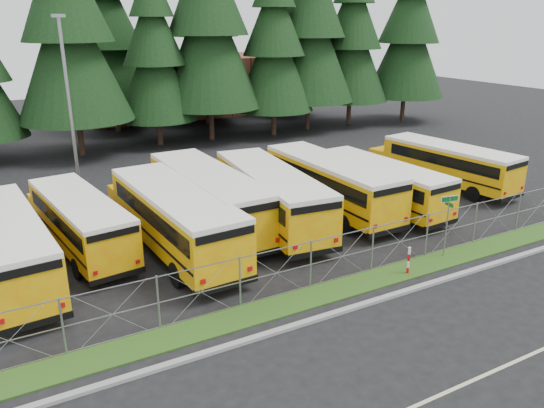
{
  "coord_description": "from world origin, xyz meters",
  "views": [
    {
      "loc": [
        -14.19,
        -16.35,
        9.89
      ],
      "look_at": [
        -2.93,
        4.0,
        1.74
      ],
      "focal_mm": 35.0,
      "sensor_mm": 36.0,
      "label": 1
    }
  ],
  "objects_px": {
    "striped_bollard": "(408,261)",
    "bus_3": "(206,199)",
    "bus_1": "(79,223)",
    "light_standard": "(69,100)",
    "bus_6": "(377,185)",
    "bus_east": "(444,165)",
    "bus_5": "(327,185)",
    "bus_0": "(6,248)",
    "bus_2": "(172,220)",
    "street_sign": "(448,213)",
    "bus_4": "(268,197)"
  },
  "relations": [
    {
      "from": "bus_2",
      "to": "bus_east",
      "type": "distance_m",
      "value": 17.96
    },
    {
      "from": "bus_2",
      "to": "bus_3",
      "type": "bearing_deg",
      "value": 35.58
    },
    {
      "from": "bus_0",
      "to": "striped_bollard",
      "type": "xyz_separation_m",
      "value": [
        14.23,
        -7.25,
        -0.8
      ]
    },
    {
      "from": "bus_0",
      "to": "street_sign",
      "type": "distance_m",
      "value": 18.1
    },
    {
      "from": "bus_0",
      "to": "bus_6",
      "type": "xyz_separation_m",
      "value": [
        18.33,
        -0.23,
        -0.09
      ]
    },
    {
      "from": "bus_2",
      "to": "bus_6",
      "type": "bearing_deg",
      "value": -2.47
    },
    {
      "from": "bus_2",
      "to": "bus_4",
      "type": "height_order",
      "value": "bus_2"
    },
    {
      "from": "bus_5",
      "to": "bus_6",
      "type": "distance_m",
      "value": 2.83
    },
    {
      "from": "bus_0",
      "to": "light_standard",
      "type": "relative_size",
      "value": 1.05
    },
    {
      "from": "bus_4",
      "to": "street_sign",
      "type": "height_order",
      "value": "bus_4"
    },
    {
      "from": "bus_1",
      "to": "bus_3",
      "type": "xyz_separation_m",
      "value": [
        6.03,
        -0.22,
        0.21
      ]
    },
    {
      "from": "bus_0",
      "to": "bus_5",
      "type": "height_order",
      "value": "bus_5"
    },
    {
      "from": "bus_east",
      "to": "bus_6",
      "type": "bearing_deg",
      "value": -177.13
    },
    {
      "from": "bus_0",
      "to": "bus_4",
      "type": "relative_size",
      "value": 0.95
    },
    {
      "from": "light_standard",
      "to": "bus_0",
      "type": "bearing_deg",
      "value": -113.01
    },
    {
      "from": "bus_1",
      "to": "bus_3",
      "type": "height_order",
      "value": "bus_3"
    },
    {
      "from": "bus_6",
      "to": "bus_3",
      "type": "bearing_deg",
      "value": 165.16
    },
    {
      "from": "bus_6",
      "to": "light_standard",
      "type": "distance_m",
      "value": 18.07
    },
    {
      "from": "bus_east",
      "to": "striped_bollard",
      "type": "bearing_deg",
      "value": -149.14
    },
    {
      "from": "bus_east",
      "to": "street_sign",
      "type": "distance_m",
      "value": 10.91
    },
    {
      "from": "bus_5",
      "to": "bus_6",
      "type": "relative_size",
      "value": 1.11
    },
    {
      "from": "street_sign",
      "to": "light_standard",
      "type": "relative_size",
      "value": 0.28
    },
    {
      "from": "bus_1",
      "to": "light_standard",
      "type": "relative_size",
      "value": 0.97
    },
    {
      "from": "bus_1",
      "to": "bus_6",
      "type": "bearing_deg",
      "value": -14.87
    },
    {
      "from": "bus_1",
      "to": "bus_2",
      "type": "bearing_deg",
      "value": -38.32
    },
    {
      "from": "bus_3",
      "to": "bus_0",
      "type": "bearing_deg",
      "value": -171.43
    },
    {
      "from": "bus_6",
      "to": "light_standard",
      "type": "height_order",
      "value": "light_standard"
    },
    {
      "from": "bus_1",
      "to": "light_standard",
      "type": "xyz_separation_m",
      "value": [
        1.49,
        8.85,
        4.22
      ]
    },
    {
      "from": "bus_6",
      "to": "bus_east",
      "type": "relative_size",
      "value": 0.99
    },
    {
      "from": "bus_0",
      "to": "bus_2",
      "type": "xyz_separation_m",
      "value": [
        6.63,
        -0.38,
        0.09
      ]
    },
    {
      "from": "bus_5",
      "to": "striped_bollard",
      "type": "distance_m",
      "value": 8.15
    },
    {
      "from": "bus_6",
      "to": "bus_east",
      "type": "xyz_separation_m",
      "value": [
        6.22,
        1.13,
        0.02
      ]
    },
    {
      "from": "bus_3",
      "to": "bus_6",
      "type": "distance_m",
      "value": 9.45
    },
    {
      "from": "bus_5",
      "to": "light_standard",
      "type": "relative_size",
      "value": 1.09
    },
    {
      "from": "bus_2",
      "to": "striped_bollard",
      "type": "distance_m",
      "value": 10.28
    },
    {
      "from": "bus_1",
      "to": "street_sign",
      "type": "xyz_separation_m",
      "value": [
        13.76,
        -8.51,
        0.75
      ]
    },
    {
      "from": "bus_5",
      "to": "street_sign",
      "type": "xyz_separation_m",
      "value": [
        1.13,
        -7.45,
        0.59
      ]
    },
    {
      "from": "street_sign",
      "to": "bus_5",
      "type": "bearing_deg",
      "value": 98.59
    },
    {
      "from": "bus_0",
      "to": "bus_3",
      "type": "distance_m",
      "value": 9.19
    },
    {
      "from": "bus_east",
      "to": "striped_bollard",
      "type": "xyz_separation_m",
      "value": [
        -10.32,
        -8.16,
        -0.72
      ]
    },
    {
      "from": "bus_3",
      "to": "street_sign",
      "type": "relative_size",
      "value": 4.06
    },
    {
      "from": "striped_bollard",
      "to": "light_standard",
      "type": "distance_m",
      "value": 20.94
    },
    {
      "from": "street_sign",
      "to": "bus_6",
      "type": "bearing_deg",
      "value": 76.69
    },
    {
      "from": "street_sign",
      "to": "bus_0",
      "type": "bearing_deg",
      "value": 158.16
    },
    {
      "from": "bus_0",
      "to": "bus_3",
      "type": "bearing_deg",
      "value": 5.27
    },
    {
      "from": "bus_6",
      "to": "light_standard",
      "type": "relative_size",
      "value": 0.98
    },
    {
      "from": "bus_0",
      "to": "bus_1",
      "type": "height_order",
      "value": "bus_0"
    },
    {
      "from": "striped_bollard",
      "to": "bus_3",
      "type": "bearing_deg",
      "value": 120.41
    },
    {
      "from": "bus_4",
      "to": "light_standard",
      "type": "height_order",
      "value": "light_standard"
    },
    {
      "from": "bus_1",
      "to": "bus_4",
      "type": "height_order",
      "value": "bus_4"
    }
  ]
}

